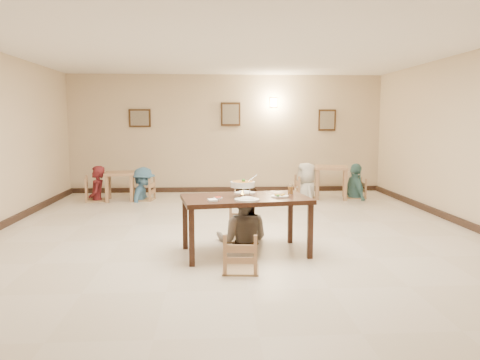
{
  "coord_description": "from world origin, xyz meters",
  "views": [
    {
      "loc": [
        -0.39,
        -7.07,
        1.81
      ],
      "look_at": [
        0.03,
        -0.1,
        0.94
      ],
      "focal_mm": 35.0,
      "sensor_mm": 36.0,
      "label": 1
    }
  ],
  "objects": [
    {
      "name": "drink_glass",
      "position": [
        0.72,
        -0.59,
        0.86
      ],
      "size": [
        0.07,
        0.07,
        0.14
      ],
      "color": "white",
      "rests_on": "main_table"
    },
    {
      "name": "wall_front",
      "position": [
        0.0,
        -5.0,
        1.5
      ],
      "size": [
        10.0,
        0.0,
        10.0
      ],
      "primitive_type": "plane",
      "rotation": [
        -1.57,
        0.0,
        0.0
      ],
      "color": "beige",
      "rests_on": "floor"
    },
    {
      "name": "napkin_cutlery",
      "position": [
        -0.38,
        -1.13,
        0.81
      ],
      "size": [
        0.16,
        0.23,
        0.03
      ],
      "color": "white",
      "rests_on": "main_table"
    },
    {
      "name": "rice_plate_far",
      "position": [
        0.08,
        -0.53,
        0.81
      ],
      "size": [
        0.31,
        0.31,
        0.07
      ],
      "color": "white",
      "rests_on": "main_table"
    },
    {
      "name": "baseboard_back",
      "position": [
        0.0,
        4.97,
        0.06
      ],
      "size": [
        8.0,
        0.06,
        0.12
      ],
      "primitive_type": "cube",
      "color": "black",
      "rests_on": "floor"
    },
    {
      "name": "bg_table_left",
      "position": [
        -2.51,
        3.75,
        0.53
      ],
      "size": [
        0.73,
        0.73,
        0.66
      ],
      "rotation": [
        0.0,
        0.0,
        0.12
      ],
      "color": "#AA7F5C",
      "rests_on": "floor"
    },
    {
      "name": "ceiling",
      "position": [
        0.0,
        0.0,
        3.0
      ],
      "size": [
        10.0,
        10.0,
        0.0
      ],
      "primitive_type": "plane",
      "color": "white",
      "rests_on": "wall_back"
    },
    {
      "name": "curry_warmer",
      "position": [
        0.03,
        -0.81,
        0.97
      ],
      "size": [
        0.37,
        0.33,
        0.3
      ],
      "color": "silver",
      "rests_on": "main_table"
    },
    {
      "name": "wall_sconce",
      "position": [
        1.2,
        4.96,
        2.3
      ],
      "size": [
        0.16,
        0.05,
        0.22
      ],
      "primitive_type": "cube",
      "color": "#FFD88C",
      "rests_on": "wall_back"
    },
    {
      "name": "bg_diner_d",
      "position": [
        3.03,
        3.78,
        0.83
      ],
      "size": [
        0.5,
        1.0,
        1.65
      ],
      "primitive_type": "imported",
      "rotation": [
        0.0,
        0.0,
        1.67
      ],
      "color": "teal",
      "rests_on": "floor"
    },
    {
      "name": "bg_diner_b",
      "position": [
        -1.98,
        3.76,
        0.77
      ],
      "size": [
        0.73,
        1.07,
        1.54
      ],
      "primitive_type": "imported",
      "rotation": [
        0.0,
        0.0,
        1.4
      ],
      "color": "teal",
      "rests_on": "floor"
    },
    {
      "name": "main_diner",
      "position": [
        0.07,
        -0.14,
        0.86
      ],
      "size": [
        0.95,
        0.8,
        1.72
      ],
      "primitive_type": "imported",
      "rotation": [
        0.0,
        0.0,
        2.94
      ],
      "color": "gray",
      "rests_on": "floor"
    },
    {
      "name": "bg_diner_c",
      "position": [
        1.84,
        3.77,
        0.85
      ],
      "size": [
        0.64,
        0.89,
        1.7
      ],
      "primitive_type": "imported",
      "rotation": [
        0.0,
        0.0,
        4.84
      ],
      "color": "silver",
      "rests_on": "floor"
    },
    {
      "name": "bg_chair_rr",
      "position": [
        3.03,
        3.78,
        0.44
      ],
      "size": [
        0.42,
        0.42,
        0.89
      ],
      "rotation": [
        0.0,
        0.0,
        -1.55
      ],
      "color": "tan",
      "rests_on": "floor"
    },
    {
      "name": "picture_a",
      "position": [
        -2.2,
        4.96,
        1.9
      ],
      "size": [
        0.55,
        0.04,
        0.45
      ],
      "color": "#352011",
      "rests_on": "wall_back"
    },
    {
      "name": "picture_c",
      "position": [
        2.6,
        4.96,
        1.85
      ],
      "size": [
        0.45,
        0.04,
        0.55
      ],
      "color": "#352011",
      "rests_on": "wall_back"
    },
    {
      "name": "wall_back",
      "position": [
        0.0,
        5.0,
        1.5
      ],
      "size": [
        10.0,
        0.0,
        10.0
      ],
      "primitive_type": "plane",
      "rotation": [
        1.57,
        0.0,
        0.0
      ],
      "color": "beige",
      "rests_on": "floor"
    },
    {
      "name": "bg_table_right",
      "position": [
        2.44,
        3.78,
        0.62
      ],
      "size": [
        0.93,
        0.93,
        0.76
      ],
      "rotation": [
        0.0,
        0.0,
        -0.25
      ],
      "color": "#AA7F5C",
      "rests_on": "floor"
    },
    {
      "name": "bg_diner_a",
      "position": [
        -3.03,
        3.74,
        0.81
      ],
      "size": [
        0.46,
        0.63,
        1.61
      ],
      "primitive_type": "imported",
      "rotation": [
        0.0,
        0.0,
        4.85
      ],
      "color": "maroon",
      "rests_on": "floor"
    },
    {
      "name": "fried_plate",
      "position": [
        0.53,
        -0.85,
        0.81
      ],
      "size": [
        0.24,
        0.24,
        0.05
      ],
      "color": "white",
      "rests_on": "main_table"
    },
    {
      "name": "main_table",
      "position": [
        0.07,
        -0.8,
        0.71
      ],
      "size": [
        1.82,
        1.2,
        0.79
      ],
      "rotation": [
        0.0,
        0.0,
        0.15
      ],
      "color": "#351C12",
      "rests_on": "floor"
    },
    {
      "name": "chair_near",
      "position": [
        -0.05,
        -1.55,
        0.46
      ],
      "size": [
        0.43,
        0.43,
        0.93
      ],
      "rotation": [
        0.0,
        0.0,
        3.05
      ],
      "color": "tan",
      "rests_on": "floor"
    },
    {
      "name": "chili_dish",
      "position": [
        -0.31,
        -0.94,
        0.8
      ],
      "size": [
        0.12,
        0.12,
        0.03
      ],
      "color": "white",
      "rests_on": "main_table"
    },
    {
      "name": "bg_chair_lr",
      "position": [
        -1.98,
        3.76,
        0.49
      ],
      "size": [
        0.46,
        0.46,
        0.98
      ],
      "rotation": [
        0.0,
        0.0,
        -1.74
      ],
      "color": "tan",
      "rests_on": "floor"
    },
    {
      "name": "rice_plate_near",
      "position": [
        0.06,
        -1.12,
        0.81
      ],
      "size": [
        0.32,
        0.32,
        0.07
      ],
      "color": "white",
      "rests_on": "main_table"
    },
    {
      "name": "floor",
      "position": [
        0.0,
        0.0,
        0.0
      ],
      "size": [
        10.0,
        10.0,
        0.0
      ],
      "primitive_type": "plane",
      "color": "beige",
      "rests_on": "ground"
    },
    {
      "name": "picture_b",
      "position": [
        0.1,
        4.96,
        2.0
      ],
      "size": [
        0.5,
        0.04,
        0.6
      ],
      "color": "#352011",
      "rests_on": "wall_back"
    },
    {
      "name": "bg_chair_ll",
      "position": [
        -3.03,
        3.74,
        0.54
      ],
      "size": [
        0.51,
        0.51,
        1.08
      ],
      "rotation": [
        0.0,
        0.0,
        1.77
      ],
      "color": "tan",
      "rests_on": "floor"
    },
    {
      "name": "bg_chair_rl",
      "position": [
        1.84,
        3.77,
        0.51
      ],
      "size": [
        0.48,
        0.48,
        1.03
      ],
      "rotation": [
        0.0,
        0.0,
        1.62
      ],
      "color": "tan",
      "rests_on": "floor"
    },
    {
      "name": "chair_far",
      "position": [
        0.06,
        -0.04,
        0.46
      ],
      "size": [
        0.43,
        0.43,
        0.92
      ],
      "rotation": [
        0.0,
        0.0,
        -0.12
      ],
      "color": "tan",
      "rests_on": "floor"
    }
  ]
}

